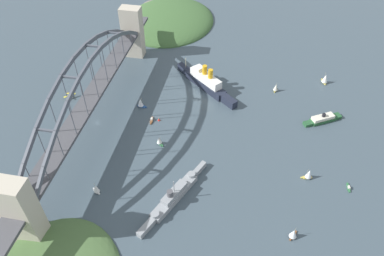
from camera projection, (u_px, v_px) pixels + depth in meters
The scene contains 17 objects.
ground_plane at pixel (97, 122), 306.29m from camera, with size 1400.00×1400.00×0.00m, color #3D4C56.
harbor_arch_bridge at pixel (91, 96), 287.52m from camera, with size 273.05×19.55×62.79m.
headland_west_shore at pixel (168, 20), 437.00m from camera, with size 123.41×103.89×22.13m.
ocean_liner at pixel (206, 82), 336.73m from camera, with size 55.22×63.34×22.65m.
naval_cruiser at pixel (174, 196), 247.79m from camera, with size 67.87×33.29×18.23m.
harbor_ferry_steamer at pixel (323, 119), 305.98m from camera, with size 22.44×32.59×7.81m.
seaplane_taxiing_near_bridge at pixel (70, 96), 329.05m from camera, with size 9.29×9.36×4.63m.
small_boat_1 at pixel (152, 120), 307.16m from camera, with size 8.91×2.53×2.37m.
small_boat_2 at pixel (96, 189), 251.69m from camera, with size 5.67×6.87×8.46m.
small_boat_3 at pixel (293, 233), 226.50m from camera, with size 7.89×6.20×8.76m.
small_boat_4 at pixel (349, 188), 256.30m from camera, with size 8.07×2.13×2.14m.
small_boat_5 at pixel (325, 79), 343.04m from camera, with size 9.50×6.64×10.56m.
small_boat_6 at pixel (309, 174), 260.49m from camera, with size 5.35×8.21×9.51m.
small_boat_7 at pixel (276, 87), 334.53m from camera, with size 7.32×4.87×8.90m.
small_boat_9 at pixel (141, 102), 318.12m from camera, with size 5.23×8.70×9.98m.
small_boat_10 at pixel (159, 140), 285.50m from camera, with size 5.83×6.63×8.30m.
channel_marker_buoy at pixel (159, 119), 307.35m from camera, with size 2.20×2.20×2.75m.
Camera 1 is at (207.46, 120.36, 206.21)m, focal length 34.65 mm.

